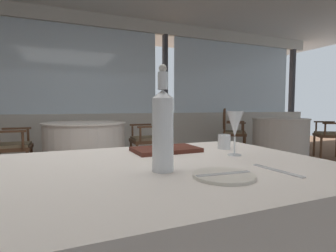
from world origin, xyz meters
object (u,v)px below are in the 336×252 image
Objects in this scene: water_tumbler at (224,142)px; dining_chair_1_0 at (5,139)px; side_plate at (224,176)px; dining_chair_1_1 at (151,134)px; dining_chair_2_0 at (335,129)px; dining_chair_2_1 at (230,128)px; water_bottle at (163,128)px; menu_book at (166,149)px; wine_glass at (235,125)px.

water_tumbler is 0.08× the size of dining_chair_1_0.
dining_chair_1_1 is at bearing 75.04° from side_plate.
dining_chair_1_0 is at bearing 109.31° from side_plate.
dining_chair_2_0 is 1.00× the size of dining_chair_2_1.
dining_chair_1_0 reaches higher than side_plate.
water_bottle is at bearing -70.95° from dining_chair_1_0.
dining_chair_1_0 is (-1.02, 3.18, -0.36)m from water_bottle.
dining_chair_2_0 is at bearing 169.78° from dining_chair_1_1.
dining_chair_2_1 is at bearing 53.31° from water_tumbler.
water_tumbler is at bearing -9.89° from menu_book.
water_bottle is 4.61m from dining_chair_2_1.
wine_glass is (0.42, 0.15, -0.01)m from water_bottle.
wine_glass is at bearing -63.36° from dining_chair_1_0.
side_plate is 0.42m from wine_glass.
dining_chair_2_0 is (3.43, -0.70, 0.02)m from dining_chair_1_1.
water_bottle reaches higher than menu_book.
dining_chair_1_1 is at bearing 78.44° from wine_glass.
side_plate is 3.41m from dining_chair_1_1.
dining_chair_2_1 is at bearing 53.51° from side_plate.
dining_chair_1_1 is at bearing 71.83° from water_bottle.
menu_book is 4.21m from dining_chair_2_1.
wine_glass is 4.24m from dining_chair_2_1.
menu_book is 2.91m from dining_chair_1_1.
dining_chair_1_0 reaches higher than menu_book.
menu_book is at bearing 66.34° from water_bottle.
menu_book is at bearing 88.85° from side_plate.
menu_book is at bearing -94.59° from dining_chair_2_1.
wine_glass is 0.36m from menu_book.
water_bottle reaches higher than dining_chair_1_0.
water_bottle reaches higher than dining_chair_1_1.
water_bottle reaches higher than dining_chair_2_1.
dining_chair_1_0 is 0.99× the size of dining_chair_2_1.
menu_book is 3.06m from dining_chair_1_0.
wine_glass is 2.65× the size of water_tumbler.
dining_chair_1_0 is (-1.18, 2.81, -0.22)m from menu_book.
wine_glass is at bearing -42.77° from menu_book.
dining_chair_2_1 reaches higher than water_tumbler.
side_plate is 0.62× the size of menu_book.
wine_glass is 3.37m from dining_chair_1_0.
dining_chair_2_0 reaches higher than dining_chair_2_1.
side_plate is at bearing -93.00° from menu_book.
menu_book is 0.34× the size of dining_chair_2_0.
water_tumbler is at bearing 33.86° from water_bottle.
dining_chair_2_1 is (2.75, 3.71, -0.21)m from side_plate.
water_tumbler is at bearing 80.38° from dining_chair_1_1.
wine_glass reaches higher than side_plate.
water_bottle is at bearing 64.63° from dining_chair_2_0.
water_tumbler is 0.08× the size of dining_chair_2_0.
dining_chair_1_1 is (2.04, -0.05, -0.01)m from dining_chair_1_0.
water_tumbler is at bearing 63.96° from dining_chair_2_0.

